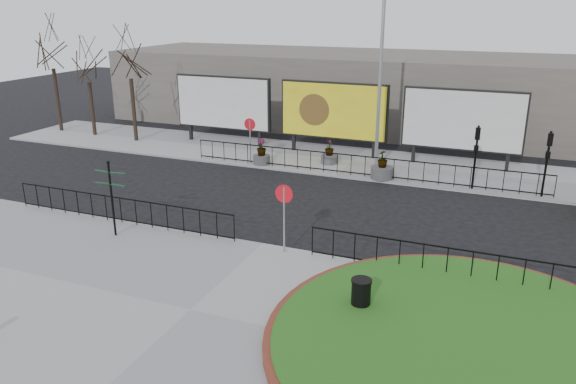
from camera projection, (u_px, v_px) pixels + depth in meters
The scene contains 25 objects.
ground at pixel (263, 246), 20.40m from camera, with size 90.00×90.00×0.00m, color black.
pavement_near at pixel (191, 311), 16.00m from camera, with size 30.00×10.00×0.12m, color gray.
pavement_far at pixel (353, 162), 30.92m from camera, with size 44.00×6.00×0.12m, color gray.
brick_edge at pixel (468, 345), 14.17m from camera, with size 10.40×10.40×0.18m, color maroon.
grass_lawn at pixel (468, 345), 14.16m from camera, with size 10.00×10.00×0.22m, color #1E4713.
railing_near_left at pixel (121, 210), 22.05m from camera, with size 10.00×0.10×1.10m, color black, non-canonical shape.
railing_near_right at pixel (447, 262), 17.62m from camera, with size 9.00×0.10×1.10m, color black, non-canonical shape.
railing_far at pixel (358, 166), 28.00m from camera, with size 18.00×0.10×1.10m, color black, non-canonical shape.
speed_sign_far at pixel (250, 131), 29.81m from camera, with size 0.64×0.07×2.47m.
speed_sign_near at pixel (284, 204), 19.08m from camera, with size 0.64×0.07×2.47m.
billboard_left at pixel (223, 103), 33.96m from camera, with size 6.20×0.31×4.10m.
billboard_mid at pixel (333, 111), 31.48m from camera, with size 6.20×0.31×4.10m.
billboard_right at pixel (463, 120), 29.00m from camera, with size 6.20×0.31×4.10m.
lamp_post at pixel (380, 78), 27.97m from camera, with size 0.74×0.18×9.23m.
signal_pole_a at pixel (476, 148), 25.62m from camera, with size 0.22×0.26×3.00m.
signal_pole_b at pixel (548, 154), 24.56m from camera, with size 0.22×0.26×3.00m.
tree_left at pixel (131, 84), 34.29m from camera, with size 2.00×2.00×7.00m, color #2D2119, non-canonical shape.
tree_mid at pixel (90, 87), 35.92m from camera, with size 2.00×2.00×6.20m, color #2D2119, non-canonical shape.
tree_far at pixel (54, 74), 36.95m from camera, with size 2.00×2.00×7.50m, color #2D2119, non-canonical shape.
building_backdrop at pixel (393, 92), 38.90m from camera, with size 40.00×10.00×5.00m, color #605A54.
fingerpost_sign at pixel (111, 191), 20.50m from camera, with size 1.36×0.22×2.90m.
litter_bin at pixel (361, 295), 15.78m from camera, with size 0.59×0.59×0.97m.
planter_a at pixel (261, 155), 30.11m from camera, with size 0.92×0.92×1.40m.
planter_b at pixel (329, 155), 30.25m from camera, with size 0.88×0.88×1.31m.
planter_c at pixel (382, 169), 27.69m from camera, with size 1.10×1.10×1.45m.
Camera 1 is at (7.84, -16.98, 8.45)m, focal length 35.00 mm.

